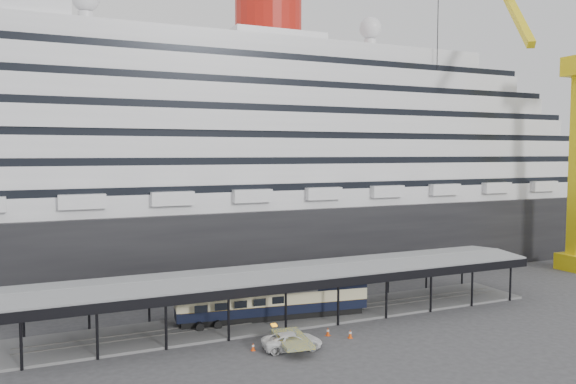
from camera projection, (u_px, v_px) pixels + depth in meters
name	position (u px, v px, depth m)	size (l,w,h in m)	color
ground	(317.00, 331.00, 54.62)	(200.00, 200.00, 0.00)	#38383A
cruise_ship	(219.00, 146.00, 82.50)	(130.00, 30.00, 43.90)	black
platform_canopy	(295.00, 296.00, 59.01)	(56.00, 9.18, 5.30)	slate
crane_yellow	(571.00, 135.00, 81.98)	(23.83, 18.78, 47.60)	yellow
port_truck	(292.00, 341.00, 49.59)	(2.47, 5.35, 1.49)	white
pullman_carriage	(273.00, 298.00, 57.99)	(20.17, 5.10, 19.64)	black
traffic_cone_left	(253.00, 347.00, 49.32)	(0.39, 0.39, 0.70)	#F34A0D
traffic_cone_mid	(350.00, 334.00, 52.64)	(0.47, 0.47, 0.84)	#DA480C
traffic_cone_right	(328.00, 332.00, 53.34)	(0.55, 0.55, 0.80)	#CF410B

